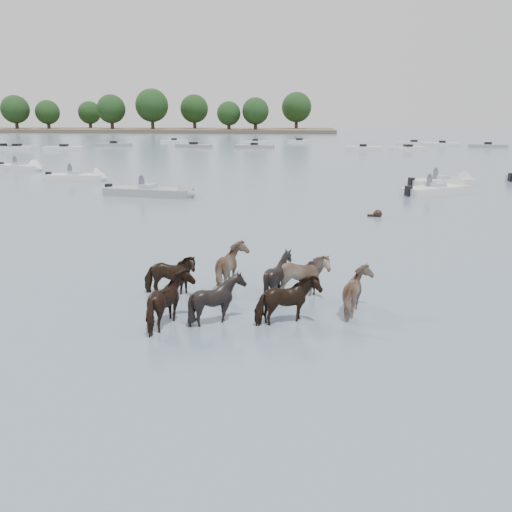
{
  "coord_description": "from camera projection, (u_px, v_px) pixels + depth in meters",
  "views": [
    {
      "loc": [
        3.0,
        -10.88,
        4.85
      ],
      "look_at": [
        1.59,
        3.24,
        1.1
      ],
      "focal_mm": 37.4,
      "sensor_mm": 36.0,
      "label": 1
    }
  ],
  "objects": [
    {
      "name": "motorboat_a",
      "position": [
        85.0,
        178.0,
        40.87
      ],
      "size": [
        4.86,
        1.78,
        1.92
      ],
      "rotation": [
        0.0,
        0.0,
        0.04
      ],
      "color": "silver",
      "rests_on": "ground"
    },
    {
      "name": "motorboat_c",
      "position": [
        450.0,
        182.0,
        38.09
      ],
      "size": [
        5.45,
        3.45,
        1.92
      ],
      "rotation": [
        0.0,
        0.0,
        0.39
      ],
      "color": "silver",
      "rests_on": "ground"
    },
    {
      "name": "motorboat_f",
      "position": [
        26.0,
        168.0,
        48.49
      ],
      "size": [
        5.13,
        2.91,
        1.92
      ],
      "rotation": [
        0.0,
        0.0,
        -0.29
      ],
      "color": "silver",
      "rests_on": "ground"
    },
    {
      "name": "pony_herd",
      "position": [
        250.0,
        286.0,
        13.86
      ],
      "size": [
        6.57,
        4.73,
        1.4
      ],
      "color": "black",
      "rests_on": "ground"
    },
    {
      "name": "motorboat_d",
      "position": [
        443.0,
        190.0,
        34.29
      ],
      "size": [
        5.1,
        4.26,
        1.92
      ],
      "rotation": [
        0.0,
        0.0,
        0.62
      ],
      "color": "silver",
      "rests_on": "ground"
    },
    {
      "name": "shoreline",
      "position": [
        71.0,
        130.0,
        162.86
      ],
      "size": [
        160.0,
        30.0,
        1.0
      ],
      "primitive_type": "cube",
      "color": "#4C4233",
      "rests_on": "ground"
    },
    {
      "name": "motorboat_b",
      "position": [
        160.0,
        192.0,
        33.0
      ],
      "size": [
        6.2,
        2.59,
        1.92
      ],
      "rotation": [
        0.0,
        0.0,
        -0.17
      ],
      "color": "gray",
      "rests_on": "ground"
    },
    {
      "name": "ground",
      "position": [
        171.0,
        338.0,
        11.99
      ],
      "size": [
        400.0,
        400.0,
        0.0
      ],
      "primitive_type": "plane",
      "color": "slate",
      "rests_on": "ground"
    },
    {
      "name": "distant_flotilla",
      "position": [
        288.0,
        146.0,
        83.53
      ],
      "size": [
        103.82,
        26.5,
        0.93
      ],
      "color": "silver",
      "rests_on": "ground"
    },
    {
      "name": "swimming_pony",
      "position": [
        377.0,
        215.0,
        26.35
      ],
      "size": [
        0.72,
        0.44,
        0.44
      ],
      "color": "black",
      "rests_on": "ground"
    },
    {
      "name": "treeline",
      "position": [
        72.0,
        109.0,
        159.28
      ],
      "size": [
        149.13,
        22.0,
        12.38
      ],
      "color": "#382619",
      "rests_on": "ground"
    }
  ]
}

